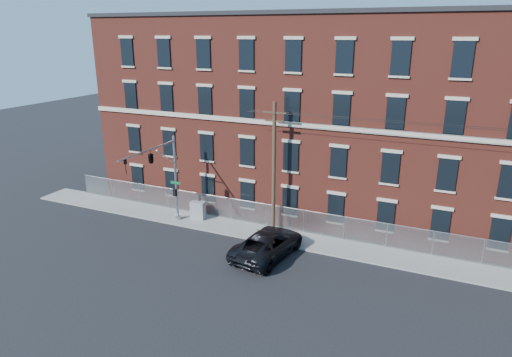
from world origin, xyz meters
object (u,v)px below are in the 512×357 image
object	(u,v)px
traffic_signal_mast	(157,165)
utility_pole_near	(274,166)
pickup_truck	(268,244)
utility_cabinet	(198,210)

from	to	relation	value
traffic_signal_mast	utility_pole_near	bearing A→B (deg)	23.14
pickup_truck	utility_cabinet	bearing A→B (deg)	-16.33
traffic_signal_mast	utility_cabinet	xyz separation A→B (m)	(1.45, 3.07, -4.54)
pickup_truck	utility_cabinet	size ratio (longest dim) A/B	4.39
traffic_signal_mast	utility_pole_near	world-z (taller)	utility_pole_near
utility_pole_near	utility_cabinet	xyz separation A→B (m)	(-6.55, -0.35, -4.49)
traffic_signal_mast	utility_pole_near	xyz separation A→B (m)	(8.00, 3.42, -0.05)
pickup_truck	utility_cabinet	distance (m)	8.41
utility_pole_near	traffic_signal_mast	bearing A→B (deg)	-156.86
utility_pole_near	utility_cabinet	size ratio (longest dim) A/B	6.84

